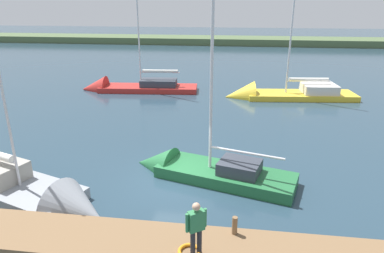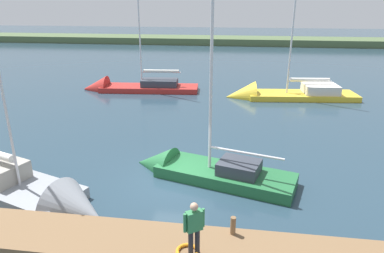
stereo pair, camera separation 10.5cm
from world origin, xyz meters
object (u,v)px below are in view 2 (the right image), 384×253
sailboat_outer_mooring (129,88)px  sailboat_far_right (278,96)px  sailboat_inner_slip (199,173)px  life_ring_buoy (187,251)px  person_on_dock (194,226)px  mooring_post_near (233,226)px  sailboat_behind_pier (36,196)px

sailboat_outer_mooring → sailboat_far_right: 12.85m
sailboat_outer_mooring → sailboat_far_right: bearing=171.9°
sailboat_inner_slip → sailboat_far_right: sailboat_far_right is taller
life_ring_buoy → person_on_dock: person_on_dock is taller
mooring_post_near → life_ring_buoy: size_ratio=0.86×
sailboat_behind_pier → sailboat_far_right: bearing=76.9°
mooring_post_near → sailboat_outer_mooring: bearing=-64.1°
sailboat_inner_slip → person_on_dock: sailboat_inner_slip is taller
person_on_dock → mooring_post_near: bearing=-78.3°
sailboat_inner_slip → mooring_post_near: bearing=124.1°
sailboat_outer_mooring → sailboat_far_right: (-12.83, 0.72, -0.05)m
sailboat_inner_slip → sailboat_outer_mooring: bearing=-45.6°
sailboat_far_right → sailboat_behind_pier: sailboat_far_right is taller
life_ring_buoy → sailboat_inner_slip: 6.14m
mooring_post_near → sailboat_inner_slip: bearing=-72.0°
life_ring_buoy → person_on_dock: (-0.19, 0.05, 0.89)m
mooring_post_near → sailboat_far_right: 19.54m
person_on_dock → sailboat_behind_pier: bearing=30.1°
life_ring_buoy → person_on_dock: bearing=166.1°
life_ring_buoy → sailboat_inner_slip: size_ratio=0.08×
sailboat_behind_pier → sailboat_outer_mooring: bearing=115.5°
sailboat_inner_slip → person_on_dock: 6.36m
sailboat_inner_slip → life_ring_buoy: bearing=110.0°
sailboat_outer_mooring → sailboat_behind_pier: (-2.01, 17.95, 0.01)m
sailboat_behind_pier → person_on_dock: (-6.68, 3.13, 1.51)m
mooring_post_near → life_ring_buoy: 1.62m
sailboat_outer_mooring → sailboat_inner_slip: size_ratio=1.45×
life_ring_buoy → sailboat_inner_slip: bearing=-86.0°
sailboat_inner_slip → sailboat_far_right: bearing=-92.4°
mooring_post_near → sailboat_outer_mooring: 22.25m
sailboat_inner_slip → sailboat_far_right: size_ratio=0.69×
life_ring_buoy → sailboat_far_right: bearing=-102.0°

